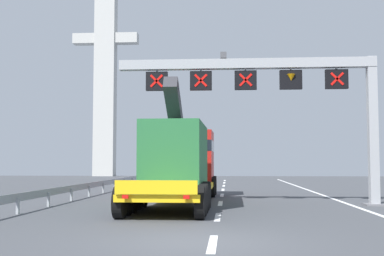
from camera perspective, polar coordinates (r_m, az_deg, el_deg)
name	(u,v)px	position (r m, az deg, el deg)	size (l,w,h in m)	color
ground	(195,242)	(12.24, 0.36, -12.85)	(112.00, 112.00, 0.00)	#424449
lane_markings	(222,195)	(28.91, 3.43, -7.66)	(0.20, 48.17, 0.01)	silver
edge_line_right	(344,203)	(24.74, 16.92, -8.14)	(0.20, 63.00, 0.01)	silver
overhead_lane_gantry	(277,85)	(22.97, 9.66, 4.84)	(11.85, 0.90, 6.90)	#9EA0A5
heavy_haul_truck_yellow	(182,160)	(24.12, -1.12, -3.70)	(3.12, 14.09, 5.30)	yellow
guardrail_left	(88,186)	(28.40, -11.76, -6.53)	(0.13, 34.45, 0.76)	#999EA3
bridge_pylon_distant	(106,62)	(70.64, -9.83, 7.39)	(9.00, 2.00, 30.55)	#B7B7B2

